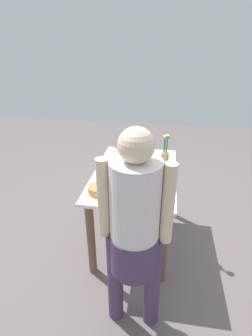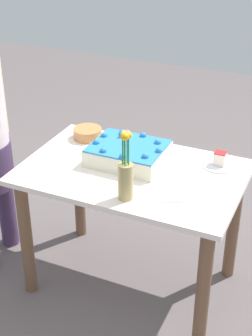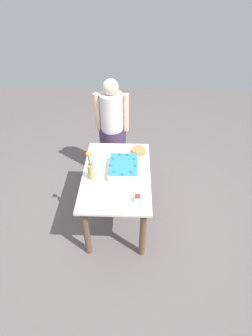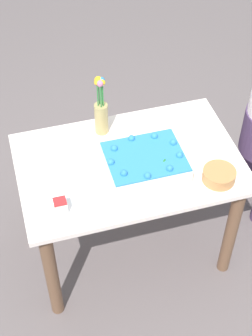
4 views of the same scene
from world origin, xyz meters
name	(u,v)px [view 2 (image 2 of 4)]	position (x,y,z in m)	size (l,w,h in m)	color
ground_plane	(132,281)	(0.00, 0.00, 0.00)	(8.00, 8.00, 0.00)	#635959
dining_table	(132,194)	(0.00, 0.00, 0.61)	(1.16, 0.75, 0.76)	white
sheet_cake	(128,153)	(-0.06, 0.08, 0.81)	(0.40, 0.32, 0.12)	silver
serving_plate_with_slice	(220,162)	(0.40, 0.23, 0.79)	(0.18, 0.18, 0.08)	white
cake_knife	(172,201)	(0.29, -0.20, 0.77)	(0.22, 0.02, 0.00)	silver
flower_vase	(126,173)	(0.08, -0.26, 0.90)	(0.07, 0.07, 0.36)	tan
fruit_bowl	(88,133)	(-0.40, 0.25, 0.79)	(0.17, 0.17, 0.06)	#B77B46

